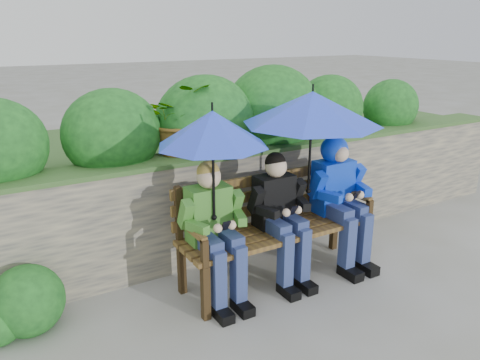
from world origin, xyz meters
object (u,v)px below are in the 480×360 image
park_bench (274,220)px  umbrella_left (213,129)px  boy_right (339,190)px  boy_left (215,226)px  boy_middle (280,212)px  umbrella_right (312,108)px

park_bench → umbrella_left: (-0.63, -0.09, 0.89)m
boy_right → park_bench: bearing=173.5°
umbrella_left → boy_left: bearing=54.7°
boy_right → umbrella_left: bearing=-179.2°
umbrella_left → park_bench: bearing=8.4°
boy_left → boy_middle: boy_left is taller
boy_left → park_bench: bearing=7.7°
umbrella_left → umbrella_right: size_ratio=0.76×
boy_left → boy_right: boy_right is taller
umbrella_left → boy_middle: bearing=1.0°
park_bench → boy_right: (0.66, -0.08, 0.18)m
boy_left → umbrella_left: size_ratio=1.26×
umbrella_left → umbrella_right: bearing=4.7°
boy_middle → umbrella_left: (-0.64, -0.01, 0.78)m
boy_left → umbrella_left: (-0.01, -0.01, 0.77)m
park_bench → boy_middle: bearing=-88.9°
boy_left → boy_right: size_ratio=0.96×
park_bench → boy_right: size_ratio=1.47×
boy_left → boy_right: bearing=0.4°
park_bench → umbrella_left: bearing=-171.6°
boy_right → umbrella_left: (-1.30, -0.02, 0.71)m
boy_middle → umbrella_right: size_ratio=0.95×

